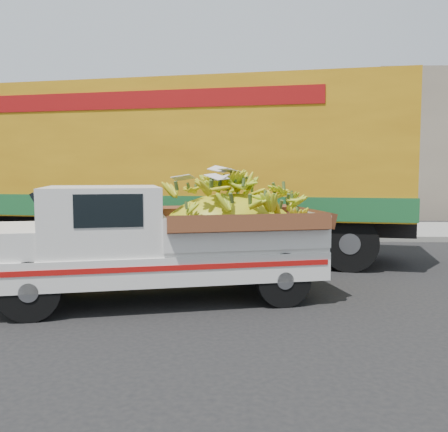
{
  "coord_description": "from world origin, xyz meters",
  "views": [
    {
      "loc": [
        1.65,
        -7.29,
        1.9
      ],
      "look_at": [
        1.36,
        0.9,
        1.18
      ],
      "focal_mm": 40.0,
      "sensor_mm": 36.0,
      "label": 1
    }
  ],
  "objects": [
    {
      "name": "ground",
      "position": [
        0.0,
        0.0,
        0.0
      ],
      "size": [
        100.0,
        100.0,
        0.0
      ],
      "primitive_type": "plane",
      "color": "black",
      "rests_on": "ground"
    },
    {
      "name": "curb",
      "position": [
        0.0,
        6.54,
        0.07
      ],
      "size": [
        60.0,
        0.25,
        0.15
      ],
      "primitive_type": "cube",
      "color": "gray",
      "rests_on": "ground"
    },
    {
      "name": "sidewalk",
      "position": [
        0.0,
        8.64,
        0.07
      ],
      "size": [
        60.0,
        4.0,
        0.14
      ],
      "primitive_type": "cube",
      "color": "gray",
      "rests_on": "ground"
    },
    {
      "name": "building_left",
      "position": [
        -8.0,
        14.54,
        2.5
      ],
      "size": [
        18.0,
        6.0,
        5.0
      ],
      "primitive_type": "cube",
      "color": "gray",
      "rests_on": "ground"
    },
    {
      "name": "pickup_truck",
      "position": [
        0.73,
        0.1,
        0.91
      ],
      "size": [
        5.12,
        2.88,
        1.7
      ],
      "rotation": [
        0.0,
        0.0,
        0.24
      ],
      "color": "black",
      "rests_on": "ground"
    },
    {
      "name": "semi_trailer",
      "position": [
        -0.7,
        4.09,
        2.12
      ],
      "size": [
        12.08,
        4.54,
        3.8
      ],
      "rotation": [
        0.0,
        0.0,
        -0.18
      ],
      "color": "black",
      "rests_on": "ground"
    }
  ]
}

